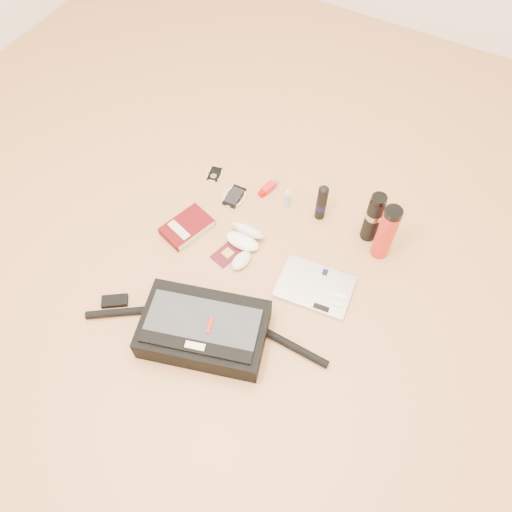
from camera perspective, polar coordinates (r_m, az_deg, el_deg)
name	(u,v)px	position (r m, az deg, el deg)	size (l,w,h in m)	color
ground	(248,288)	(2.02, -0.93, -3.73)	(4.00, 4.00, 0.00)	tan
messenger_bag	(203,329)	(1.88, -6.04, -8.31)	(0.91, 0.41, 0.13)	black
laptop	(315,287)	(2.02, 6.77, -3.57)	(0.32, 0.24, 0.03)	silver
book	(187,227)	(2.18, -7.88, 3.27)	(0.19, 0.24, 0.04)	#4B070A
passport	(226,254)	(2.10, -3.43, 0.18)	(0.11, 0.13, 0.01)	#450E17
mouse	(241,261)	(2.07, -1.71, -0.53)	(0.07, 0.11, 0.03)	silver
sunglasses_case	(245,236)	(2.12, -1.26, 2.30)	(0.16, 0.13, 0.09)	white
ipod	(215,174)	(2.38, -4.75, 9.32)	(0.09, 0.09, 0.01)	black
phone	(234,196)	(2.28, -2.48, 6.82)	(0.10, 0.13, 0.01)	black
inhaler	(269,187)	(2.30, 1.47, 7.84)	(0.05, 0.12, 0.03)	#B11A22
spray_bottle	(287,199)	(2.23, 3.59, 6.48)	(0.03, 0.03, 0.10)	#96B7C7
aerosol_can	(322,203)	(2.16, 7.51, 6.08)	(0.05, 0.05, 0.19)	black
thermos_black	(373,217)	(2.11, 13.25, 4.33)	(0.08, 0.08, 0.26)	black
thermos_red	(386,233)	(2.06, 14.63, 2.58)	(0.09, 0.09, 0.29)	red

